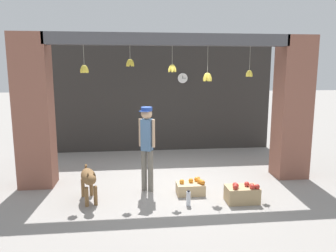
# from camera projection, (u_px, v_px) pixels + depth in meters

# --- Properties ---
(ground_plane) EXTENTS (60.00, 60.00, 0.00)m
(ground_plane) POSITION_uv_depth(u_px,v_px,m) (170.00, 185.00, 7.01)
(ground_plane) COLOR gray
(shop_back_wall) EXTENTS (6.89, 0.12, 3.16)m
(shop_back_wall) POSITION_uv_depth(u_px,v_px,m) (158.00, 98.00, 9.81)
(shop_back_wall) COLOR #2D2B28
(shop_back_wall) RESTS_ON ground_plane
(shop_pillar_left) EXTENTS (0.70, 0.60, 3.16)m
(shop_pillar_left) POSITION_uv_depth(u_px,v_px,m) (34.00, 112.00, 6.73)
(shop_pillar_left) COLOR brown
(shop_pillar_left) RESTS_ON ground_plane
(shop_pillar_right) EXTENTS (0.70, 0.60, 3.16)m
(shop_pillar_right) POSITION_uv_depth(u_px,v_px,m) (292.00, 108.00, 7.34)
(shop_pillar_right) COLOR brown
(shop_pillar_right) RESTS_ON ground_plane
(storefront_awning) EXTENTS (4.99, 0.27, 0.98)m
(storefront_awning) POSITION_uv_depth(u_px,v_px,m) (169.00, 41.00, 6.61)
(storefront_awning) COLOR #4C4C51
(dog) EXTENTS (0.43, 0.94, 0.67)m
(dog) POSITION_uv_depth(u_px,v_px,m) (89.00, 178.00, 6.05)
(dog) COLOR brown
(dog) RESTS_ON ground_plane
(shopkeeper) EXTENTS (0.32, 0.31, 1.71)m
(shopkeeper) POSITION_uv_depth(u_px,v_px,m) (147.00, 142.00, 6.50)
(shopkeeper) COLOR #6B665B
(shopkeeper) RESTS_ON ground_plane
(fruit_crate_oranges) EXTENTS (0.54, 0.37, 0.31)m
(fruit_crate_oranges) POSITION_uv_depth(u_px,v_px,m) (191.00, 188.00, 6.48)
(fruit_crate_oranges) COLOR tan
(fruit_crate_oranges) RESTS_ON ground_plane
(fruit_crate_apples) EXTENTS (0.59, 0.39, 0.38)m
(fruit_crate_apples) POSITION_uv_depth(u_px,v_px,m) (242.00, 194.00, 6.07)
(fruit_crate_apples) COLOR tan
(fruit_crate_apples) RESTS_ON ground_plane
(water_bottle) EXTENTS (0.08, 0.08, 0.29)m
(water_bottle) POSITION_uv_depth(u_px,v_px,m) (188.00, 198.00, 5.92)
(water_bottle) COLOR silver
(water_bottle) RESTS_ON ground_plane
(wall_clock) EXTENTS (0.31, 0.03, 0.31)m
(wall_clock) POSITION_uv_depth(u_px,v_px,m) (183.00, 78.00, 9.71)
(wall_clock) COLOR black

